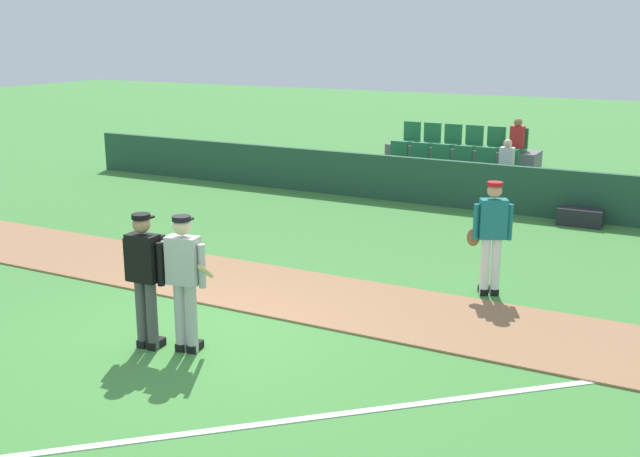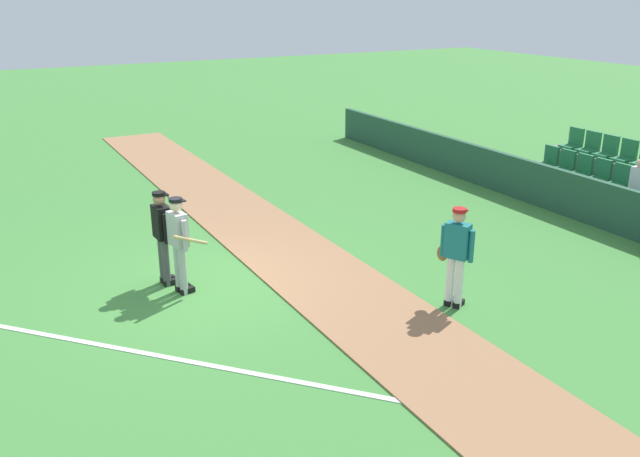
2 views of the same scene
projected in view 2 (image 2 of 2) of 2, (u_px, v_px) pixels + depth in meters
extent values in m
plane|color=#42843A|center=(197.00, 286.00, 12.25)|extent=(80.00, 80.00, 0.00)
cube|color=#9E704C|center=(304.00, 263.00, 13.23)|extent=(28.00, 2.09, 0.03)
cube|color=white|center=(232.00, 370.00, 9.54)|extent=(8.84, 8.26, 0.01)
cube|color=#234C38|center=(559.00, 191.00, 16.16)|extent=(20.00, 0.16, 1.06)
cube|color=slate|center=(598.00, 198.00, 16.94)|extent=(3.90, 2.10, 0.30)
cube|color=slate|center=(588.00, 187.00, 16.64)|extent=(3.80, 0.85, 0.40)
cube|color=#237542|center=(545.00, 165.00, 17.65)|extent=(0.44, 0.40, 0.08)
cube|color=#237542|center=(552.00, 155.00, 17.66)|extent=(0.44, 0.08, 0.50)
cube|color=#237542|center=(561.00, 170.00, 17.19)|extent=(0.44, 0.40, 0.08)
cube|color=#237542|center=(568.00, 159.00, 17.21)|extent=(0.44, 0.08, 0.50)
cube|color=#237542|center=(578.00, 175.00, 16.73)|extent=(0.44, 0.40, 0.08)
cube|color=#237542|center=(585.00, 164.00, 16.75)|extent=(0.44, 0.08, 0.50)
cube|color=#237542|center=(596.00, 180.00, 16.28)|extent=(0.44, 0.40, 0.08)
cube|color=#237542|center=(603.00, 169.00, 16.29)|extent=(0.44, 0.08, 0.50)
cube|color=#237542|center=(615.00, 185.00, 15.82)|extent=(0.44, 0.40, 0.08)
cube|color=#237542|center=(623.00, 174.00, 15.84)|extent=(0.44, 0.08, 0.50)
cube|color=#237542|center=(635.00, 191.00, 15.37)|extent=(0.44, 0.40, 0.08)
cube|color=silver|center=(638.00, 178.00, 15.29)|extent=(0.32, 0.22, 0.52)
cube|color=slate|center=(614.00, 167.00, 16.88)|extent=(3.80, 0.85, 0.40)
cube|color=#237542|center=(569.00, 147.00, 17.89)|extent=(0.44, 0.40, 0.08)
cube|color=#237542|center=(576.00, 137.00, 17.91)|extent=(0.44, 0.08, 0.50)
cube|color=#237542|center=(586.00, 151.00, 17.44)|extent=(0.44, 0.40, 0.08)
cube|color=#237542|center=(593.00, 141.00, 17.45)|extent=(0.44, 0.08, 0.50)
cube|color=#237542|center=(603.00, 155.00, 16.98)|extent=(0.44, 0.40, 0.08)
cube|color=#237542|center=(611.00, 145.00, 17.00)|extent=(0.44, 0.08, 0.50)
cube|color=#237542|center=(622.00, 160.00, 16.53)|extent=(0.44, 0.40, 0.08)
cube|color=#237542|center=(629.00, 149.00, 16.54)|extent=(0.44, 0.08, 0.50)
cylinder|color=#B2B2B2|center=(178.00, 268.00, 11.91)|extent=(0.14, 0.14, 0.90)
cylinder|color=#B2B2B2|center=(183.00, 270.00, 11.79)|extent=(0.14, 0.14, 0.90)
cube|color=black|center=(183.00, 287.00, 12.08)|extent=(0.16, 0.28, 0.10)
cube|color=black|center=(187.00, 290.00, 11.96)|extent=(0.16, 0.28, 0.10)
cube|color=#B2B2B2|center=(178.00, 229.00, 11.60)|extent=(0.43, 0.29, 0.60)
cylinder|color=#B2B2B2|center=(171.00, 228.00, 11.80)|extent=(0.09, 0.09, 0.55)
cylinder|color=#B2B2B2|center=(185.00, 236.00, 11.43)|extent=(0.09, 0.09, 0.55)
sphere|color=beige|center=(176.00, 205.00, 11.45)|extent=(0.22, 0.22, 0.22)
cylinder|color=black|center=(175.00, 200.00, 11.42)|extent=(0.23, 0.23, 0.06)
cube|color=black|center=(181.00, 200.00, 11.49)|extent=(0.20, 0.15, 0.02)
cylinder|color=tan|center=(190.00, 240.00, 11.52)|extent=(0.42, 0.73, 0.41)
cylinder|color=#4C4C4C|center=(163.00, 260.00, 12.26)|extent=(0.14, 0.14, 0.90)
cylinder|color=#4C4C4C|center=(166.00, 263.00, 12.13)|extent=(0.14, 0.14, 0.90)
cube|color=black|center=(168.00, 279.00, 12.42)|extent=(0.14, 0.27, 0.10)
cube|color=black|center=(171.00, 282.00, 12.30)|extent=(0.14, 0.27, 0.10)
cube|color=black|center=(161.00, 222.00, 11.94)|extent=(0.41, 0.24, 0.60)
cylinder|color=black|center=(156.00, 221.00, 12.16)|extent=(0.09, 0.09, 0.55)
cylinder|color=black|center=(166.00, 229.00, 11.76)|extent=(0.09, 0.09, 0.55)
sphere|color=#9E7051|center=(159.00, 199.00, 11.80)|extent=(0.22, 0.22, 0.22)
cylinder|color=black|center=(159.00, 194.00, 11.77)|extent=(0.23, 0.23, 0.06)
cube|color=black|center=(164.00, 194.00, 11.83)|extent=(0.19, 0.13, 0.02)
cube|color=black|center=(168.00, 221.00, 12.01)|extent=(0.44, 0.11, 0.56)
cylinder|color=white|center=(450.00, 281.00, 11.36)|extent=(0.14, 0.14, 0.90)
cylinder|color=white|center=(459.00, 283.00, 11.27)|extent=(0.14, 0.14, 0.90)
cube|color=black|center=(450.00, 301.00, 11.54)|extent=(0.23, 0.29, 0.10)
cube|color=black|center=(459.00, 303.00, 11.45)|extent=(0.23, 0.29, 0.10)
cube|color=#197075|center=(457.00, 241.00, 11.06)|extent=(0.46, 0.38, 0.60)
cylinder|color=#197075|center=(443.00, 240.00, 11.21)|extent=(0.09, 0.09, 0.55)
cylinder|color=#197075|center=(471.00, 247.00, 10.95)|extent=(0.09, 0.09, 0.55)
sphere|color=tan|center=(459.00, 216.00, 10.92)|extent=(0.22, 0.22, 0.22)
cylinder|color=#B21919|center=(460.00, 210.00, 10.89)|extent=(0.23, 0.23, 0.06)
cube|color=#B21919|center=(462.00, 210.00, 10.97)|extent=(0.21, 0.19, 0.02)
ellipsoid|color=brown|center=(443.00, 253.00, 11.35)|extent=(0.23, 0.20, 0.28)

